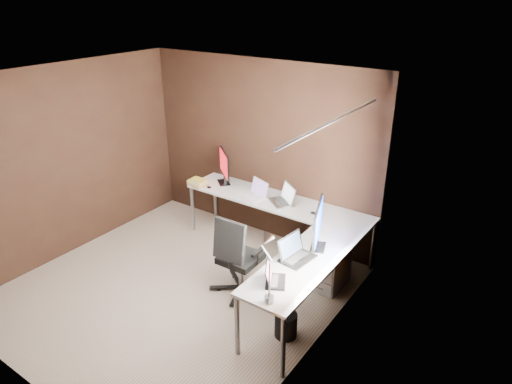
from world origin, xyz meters
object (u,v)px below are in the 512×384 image
drawer_pedestal (327,262)px  wastebasket (286,325)px  laptop_silver (284,199)px  laptop_black_small (273,278)px  laptop_white (256,193)px  desk_lamp (267,259)px  monitor_right (318,224)px  laptop_black_big (295,253)px  book_stack (198,182)px  office_chair (239,270)px  monitor_left (224,166)px

drawer_pedestal → wastebasket: drawer_pedestal is taller
drawer_pedestal → laptop_silver: size_ratio=1.34×
laptop_silver → wastebasket: size_ratio=1.66×
laptop_black_small → drawer_pedestal: bearing=-29.5°
laptop_white → laptop_black_small: laptop_white is taller
desk_lamp → drawer_pedestal: bearing=110.6°
drawer_pedestal → wastebasket: 1.09m
drawer_pedestal → monitor_right: size_ratio=1.00×
laptop_white → laptop_black_big: 1.59m
laptop_silver → laptop_black_big: laptop_black_big is taller
laptop_black_big → book_stack: size_ratio=1.37×
laptop_silver → laptop_black_big: (0.80, -1.08, 0.00)m
drawer_pedestal → laptop_black_small: bearing=-90.1°
wastebasket → laptop_silver: bearing=122.7°
laptop_white → laptop_black_big: (1.21, -1.03, 0.00)m
drawer_pedestal → laptop_silver: 1.03m
book_stack → wastebasket: 2.62m
laptop_silver → desk_lamp: bearing=-26.3°
drawer_pedestal → laptop_black_big: size_ratio=1.49×
laptop_black_small → office_chair: bearing=28.6°
laptop_silver → desk_lamp: size_ratio=0.70×
drawer_pedestal → desk_lamp: bearing=-87.3°
monitor_right → laptop_silver: (-0.89, 0.77, -0.24)m
laptop_black_small → monitor_left: bearing=19.4°
laptop_white → drawer_pedestal: bearing=6.3°
laptop_black_big → laptop_black_small: (0.04, -0.49, -0.01)m
monitor_left → office_chair: (1.11, -1.17, -0.70)m
drawer_pedestal → monitor_left: size_ratio=1.26×
monitor_right → office_chair: bearing=90.9°
drawer_pedestal → laptop_black_big: 0.88m
book_stack → desk_lamp: (2.23, -1.59, 0.36)m
laptop_white → monitor_left: bearing=-171.3°
laptop_silver → drawer_pedestal: bearing=14.1°
desk_lamp → laptop_black_small: bearing=126.4°
laptop_black_big → monitor_left: bearing=65.0°
laptop_black_big → office_chair: (-0.74, -0.01, -0.49)m
laptop_white → desk_lamp: (1.32, -1.74, 0.35)m
drawer_pedestal → laptop_white: 1.37m
book_stack → office_chair: (1.38, -0.89, -0.47)m
laptop_white → office_chair: office_chair is taller
drawer_pedestal → book_stack: (-2.16, 0.15, 0.47)m
monitor_right → desk_lamp: size_ratio=0.93×
monitor_left → laptop_black_big: (1.84, -1.16, -0.21)m
book_stack → office_chair: size_ratio=0.29×
laptop_black_big → desk_lamp: bearing=-163.8°
wastebasket → monitor_left: bearing=142.6°
desk_lamp → office_chair: size_ratio=0.63×
book_stack → laptop_silver: bearing=8.6°
laptop_black_big → desk_lamp: 0.79m
monitor_left → wastebasket: monitor_left is taller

